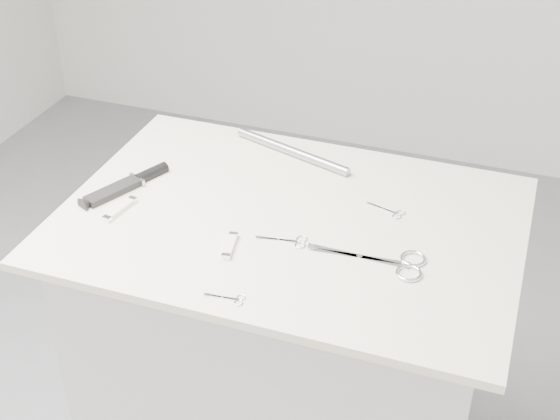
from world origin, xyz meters
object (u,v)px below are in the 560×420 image
(plinth, at_px, (288,371))
(pocket_knife_a, at_px, (120,209))
(large_shears, at_px, (392,263))
(embroidery_scissors_b, at_px, (391,212))
(tiny_scissors, at_px, (230,299))
(metal_rail, at_px, (292,151))
(pocket_knife_b, at_px, (230,246))
(sheathed_knife, at_px, (131,183))
(embroidery_scissors_a, at_px, (291,241))

(plinth, distance_m, pocket_knife_a, 0.61)
(large_shears, bearing_deg, embroidery_scissors_b, 102.17)
(tiny_scissors, height_order, metal_rail, metal_rail)
(pocket_knife_b, height_order, metal_rail, metal_rail)
(large_shears, bearing_deg, metal_rail, 131.92)
(large_shears, relative_size, tiny_scissors, 2.95)
(large_shears, xyz_separation_m, sheathed_knife, (-0.64, 0.09, 0.01))
(large_shears, relative_size, sheathed_knife, 1.10)
(plinth, bearing_deg, large_shears, -19.22)
(pocket_knife_b, xyz_separation_m, metal_rail, (-0.00, 0.41, 0.01))
(large_shears, distance_m, embroidery_scissors_a, 0.22)
(pocket_knife_b, distance_m, metal_rail, 0.41)
(large_shears, height_order, tiny_scissors, large_shears)
(pocket_knife_a, bearing_deg, embroidery_scissors_b, -60.69)
(embroidery_scissors_a, bearing_deg, metal_rail, 99.47)
(large_shears, xyz_separation_m, pocket_knife_a, (-0.61, -0.02, 0.00))
(embroidery_scissors_a, height_order, pocket_knife_b, pocket_knife_b)
(large_shears, xyz_separation_m, pocket_knife_b, (-0.33, -0.06, 0.00))
(plinth, bearing_deg, metal_rail, 107.92)
(large_shears, distance_m, tiny_scissors, 0.34)
(plinth, relative_size, sheathed_knife, 4.19)
(embroidery_scissors_a, xyz_separation_m, pocket_knife_a, (-0.39, -0.02, 0.00))
(embroidery_scissors_b, bearing_deg, pocket_knife_a, -144.38)
(embroidery_scissors_b, distance_m, metal_rail, 0.33)
(embroidery_scissors_a, relative_size, pocket_knife_b, 1.24)
(sheathed_knife, bearing_deg, plinth, -65.05)
(plinth, relative_size, tiny_scissors, 11.23)
(plinth, height_order, tiny_scissors, tiny_scissors)
(plinth, bearing_deg, pocket_knife_b, -118.91)
(large_shears, distance_m, embroidery_scissors_b, 0.19)
(embroidery_scissors_b, height_order, pocket_knife_b, pocket_knife_b)
(plinth, bearing_deg, embroidery_scissors_a, -70.03)
(large_shears, relative_size, embroidery_scissors_a, 2.18)
(tiny_scissors, height_order, sheathed_knife, sheathed_knife)
(large_shears, bearing_deg, embroidery_scissors_a, 177.53)
(pocket_knife_b, relative_size, metal_rail, 0.26)
(plinth, xyz_separation_m, sheathed_knife, (-0.39, -0.00, 0.48))
(embroidery_scissors_b, height_order, tiny_scissors, same)
(pocket_knife_a, bearing_deg, sheathed_knife, 26.03)
(metal_rail, bearing_deg, embroidery_scissors_a, -71.58)
(large_shears, bearing_deg, sheathed_knife, 170.60)
(embroidery_scissors_b, distance_m, pocket_knife_b, 0.37)
(tiny_scissors, xyz_separation_m, sheathed_knife, (-0.37, 0.30, 0.01))
(metal_rail, bearing_deg, pocket_knife_b, -89.44)
(embroidery_scissors_a, distance_m, pocket_knife_a, 0.39)
(plinth, distance_m, metal_rail, 0.55)
(plinth, bearing_deg, sheathed_knife, -179.92)
(embroidery_scissors_b, height_order, pocket_knife_a, pocket_knife_a)
(embroidery_scissors_b, bearing_deg, embroidery_scissors_a, -117.52)
(plinth, height_order, sheathed_knife, sheathed_knife)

